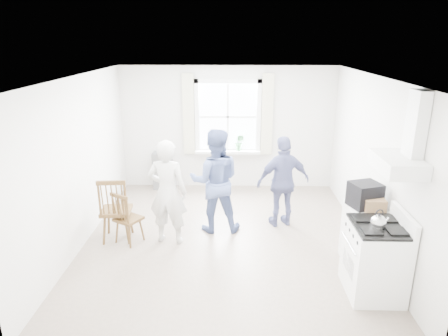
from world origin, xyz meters
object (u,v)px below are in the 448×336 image
Objects in this scene: stereo_stack at (365,195)px; windsor_chair_a at (114,204)px; person_right at (283,182)px; person_left at (168,192)px; windsor_chair_b at (123,213)px; low_cabinet at (363,235)px; person_mid at (215,181)px; gas_stove at (375,259)px.

stereo_stack is 3.74m from windsor_chair_a.
person_left is at bearing 3.77° from person_right.
stereo_stack is 0.54× the size of windsor_chair_b.
windsor_chair_b is 0.76m from person_left.
low_cabinet is 0.62m from stereo_stack.
windsor_chair_a is 0.62× the size of person_mid.
windsor_chair_b is (-3.52, 0.49, -0.54)m from stereo_stack.
person_mid is at bearing 140.30° from gas_stove.
windsor_chair_a is at bearing 161.22° from gas_stove.
gas_stove reaches higher than low_cabinet.
person_right is (-1.01, 1.24, 0.35)m from low_cabinet.
low_cabinet is at bearing -8.29° from windsor_chair_a.
person_left is at bearing 168.01° from stereo_stack.
person_left reaches higher than low_cabinet.
person_left reaches higher than person_right.
low_cabinet is 1.03× the size of windsor_chair_b.
person_right is (1.15, 0.20, -0.08)m from person_mid.
windsor_chair_b is 2.68m from person_right.
gas_stove is at bearing -18.68° from windsor_chair_b.
gas_stove is 2.18m from person_right.
stereo_stack is (-0.05, -0.01, 0.62)m from low_cabinet.
gas_stove reaches higher than windsor_chair_a.
low_cabinet is 3.60m from windsor_chair_b.
stereo_stack is 1.60m from person_right.
person_right is at bearing 16.47° from windsor_chair_b.
windsor_chair_a is (-3.72, 0.54, 0.21)m from low_cabinet.
windsor_chair_a is at bearing -0.89° from person_right.
person_right is at bearing -172.49° from person_mid.
stereo_stack is at bearing 176.42° from person_left.
person_mid is at bearing 153.69° from stereo_stack.
gas_stove is 0.70m from low_cabinet.
windsor_chair_b is at bearing 172.04° from stereo_stack.
person_right is at bearing 14.42° from windsor_chair_a.
windsor_chair_a is at bearing 11.80° from person_left.
gas_stove is 1.28× the size of windsor_chair_b.
gas_stove is 2.75m from person_mid.
stereo_stack is at bearing -7.96° from windsor_chair_b.
gas_stove is at bearing -95.68° from low_cabinet.
person_mid reaches higher than windsor_chair_a.
person_mid reaches higher than stereo_stack.
windsor_chair_a is 0.64× the size of person_left.
gas_stove is 3.86m from windsor_chair_a.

